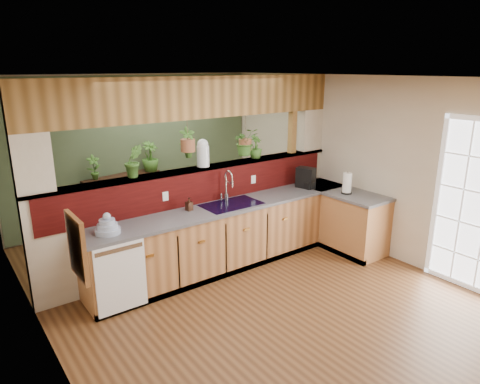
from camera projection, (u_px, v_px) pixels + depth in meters
ground at (261, 298)px, 5.22m from camera, size 4.60×7.00×0.01m
ceiling at (265, 78)px, 4.49m from camera, size 4.60×7.00×0.01m
wall_back at (137, 150)px, 7.56m from camera, size 4.60×0.02×2.60m
wall_left at (48, 244)px, 3.55m from camera, size 0.02×7.00×2.60m
wall_right at (386, 169)px, 6.16m from camera, size 0.02×7.00×2.60m
pass_through_partition at (203, 181)px, 5.94m from camera, size 4.60×0.21×2.60m
pass_through_ledge at (201, 168)px, 5.88m from camera, size 4.60×0.21×0.04m
header_beam at (199, 97)px, 5.61m from camera, size 4.60×0.15×0.55m
sage_backwall at (138, 150)px, 7.54m from camera, size 4.55×0.02×2.55m
countertop at (268, 228)px, 6.24m from camera, size 4.14×1.52×0.90m
dishwasher at (121, 278)px, 4.76m from camera, size 0.58×0.03×0.82m
navy_sink at (231, 210)px, 5.89m from camera, size 0.82×0.50×0.18m
french_door at (474, 209)px, 5.21m from camera, size 0.06×1.02×2.16m
framed_print at (77, 247)px, 2.87m from camera, size 0.04×0.35×0.45m
faucet at (227, 184)px, 5.94m from camera, size 0.20×0.19×0.44m
dish_stack at (108, 227)px, 4.82m from camera, size 0.28×0.28×0.25m
soap_dispenser at (189, 204)px, 5.59m from camera, size 0.09×0.09×0.17m
coffee_maker at (306, 179)px, 6.62m from camera, size 0.17×0.29×0.32m
paper_towel at (347, 184)px, 6.32m from camera, size 0.16×0.16×0.33m
glass_jar at (203, 153)px, 5.84m from camera, size 0.17×0.17×0.38m
ledge_plant_left at (134, 161)px, 5.27m from camera, size 0.26×0.23×0.42m
ledge_plant_right at (256, 147)px, 6.37m from camera, size 0.24×0.24×0.34m
hanging_plant_a at (187, 133)px, 5.63m from camera, size 0.24×0.19×0.53m
hanging_plant_b at (245, 130)px, 6.18m from camera, size 0.42×0.38×0.52m
shelving_console at (124, 200)px, 7.36m from camera, size 1.37×0.61×0.89m
shelf_plant_a at (94, 167)px, 6.91m from camera, size 0.22×0.15×0.41m
shelf_plant_b at (150, 157)px, 7.46m from camera, size 0.36×0.36×0.52m
floor_plant at (218, 201)px, 7.59m from camera, size 0.87×0.79×0.82m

